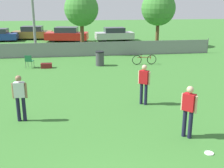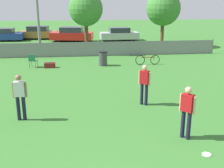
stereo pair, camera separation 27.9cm
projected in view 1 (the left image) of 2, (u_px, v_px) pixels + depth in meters
fence_backline at (79, 49)px, 21.71m from camera, size 21.29×0.07×1.21m
tree_near_pole at (81, 9)px, 22.89m from camera, size 2.80×2.80×4.92m
tree_far_right at (158, 9)px, 25.60m from camera, size 3.12×3.12×5.05m
player_defender_red at (189, 108)px, 8.65m from camera, size 0.41×0.42×1.69m
player_thrower_red at (144, 82)px, 11.48m from camera, size 0.43×0.40×1.69m
player_receiver_white at (20, 95)px, 9.87m from camera, size 0.52×0.24×1.69m
frisbee_disc at (209, 153)px, 7.96m from camera, size 0.26×0.26×0.03m
folding_chair_sideline at (29, 60)px, 17.93m from camera, size 0.54×0.54×0.85m
bicycle_sideline at (144, 60)px, 19.00m from camera, size 1.68×0.44×0.70m
trash_bin at (100, 58)px, 18.62m from camera, size 0.58×0.58×0.96m
gear_bag_sideline at (46, 66)px, 18.04m from camera, size 0.69×0.38×0.34m
parked_car_tan at (33, 33)px, 31.28m from camera, size 4.37×2.11×1.46m
parked_car_red at (67, 35)px, 29.63m from camera, size 4.66×2.57×1.51m
parked_car_silver at (114, 34)px, 30.34m from camera, size 4.15×1.87×1.40m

